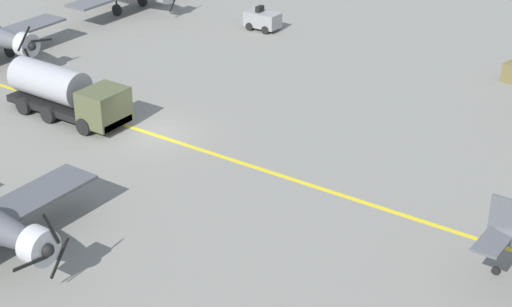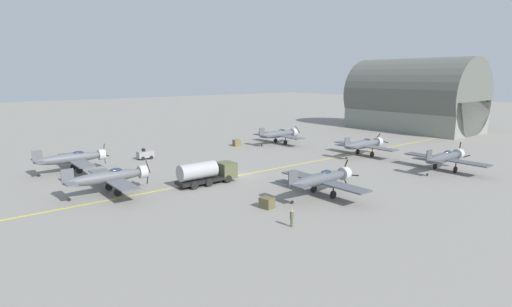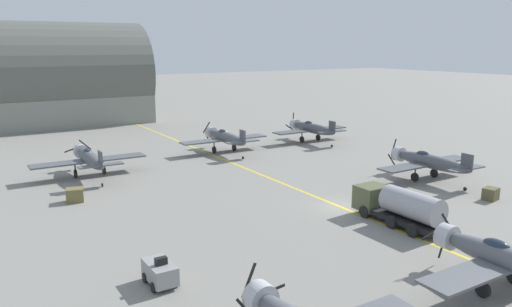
{
  "view_description": "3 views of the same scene",
  "coord_description": "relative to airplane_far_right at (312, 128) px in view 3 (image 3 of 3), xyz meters",
  "views": [
    {
      "loc": [
        32.15,
        29.58,
        20.46
      ],
      "look_at": [
        4.42,
        10.23,
        3.52
      ],
      "focal_mm": 60.0,
      "sensor_mm": 36.0,
      "label": 1
    },
    {
      "loc": [
        43.67,
        -31.22,
        13.67
      ],
      "look_at": [
        0.56,
        2.94,
        2.89
      ],
      "focal_mm": 28.0,
      "sensor_mm": 36.0,
      "label": 2
    },
    {
      "loc": [
        -28.15,
        -31.4,
        13.84
      ],
      "look_at": [
        -3.64,
        8.31,
        3.69
      ],
      "focal_mm": 35.0,
      "sensor_mm": 36.0,
      "label": 3
    }
  ],
  "objects": [
    {
      "name": "ground_plane",
      "position": [
        -16.38,
        -25.28,
        -2.01
      ],
      "size": [
        400.0,
        400.0,
        0.0
      ],
      "primitive_type": "plane",
      "color": "gray"
    },
    {
      "name": "taxiway_stripe",
      "position": [
        -16.38,
        -25.28,
        -2.01
      ],
      "size": [
        0.3,
        160.0,
        0.01
      ],
      "primitive_type": "cube",
      "color": "yellow",
      "rests_on": "ground"
    },
    {
      "name": "airplane_far_right",
      "position": [
        0.0,
        0.0,
        0.0
      ],
      "size": [
        12.0,
        9.98,
        3.8
      ],
      "rotation": [
        0.0,
        0.0,
        -0.13
      ],
      "color": "#494B50",
      "rests_on": "ground"
    },
    {
      "name": "airplane_near_center",
      "position": [
        -18.73,
        -41.89,
        0.0
      ],
      "size": [
        12.0,
        9.98,
        3.65
      ],
      "rotation": [
        0.0,
        0.0,
        0.24
      ],
      "color": "#56595E",
      "rests_on": "ground"
    },
    {
      "name": "airplane_mid_right",
      "position": [
        -2.73,
        -23.14,
        0.0
      ],
      "size": [
        12.0,
        9.98,
        3.71
      ],
      "rotation": [
        0.0,
        0.0,
        0.29
      ],
      "color": "#4C4F54",
      "rests_on": "ground"
    },
    {
      "name": "airplane_far_left",
      "position": [
        -32.41,
        -3.21,
        0.0
      ],
      "size": [
        12.0,
        9.98,
        3.65
      ],
      "rotation": [
        0.0,
        0.0,
        -0.25
      ],
      "color": "#525459",
      "rests_on": "ground"
    },
    {
      "name": "airplane_far_center",
      "position": [
        -14.2,
        0.11,
        0.0
      ],
      "size": [
        12.0,
        9.98,
        3.65
      ],
      "rotation": [
        0.0,
        0.0,
        0.28
      ],
      "color": "#53565B",
      "rests_on": "ground"
    },
    {
      "name": "fuel_tanker",
      "position": [
        -15.34,
        -30.72,
        -0.5
      ],
      "size": [
        2.67,
        8.0,
        2.98
      ],
      "color": "black",
      "rests_on": "ground"
    },
    {
      "name": "tow_tractor",
      "position": [
        -35.07,
        -30.59,
        -1.22
      ],
      "size": [
        1.57,
        2.6,
        1.79
      ],
      "color": "gray",
      "rests_on": "ground"
    },
    {
      "name": "supply_crate_by_tanker",
      "position": [
        -3.34,
        -30.78,
        -1.45
      ],
      "size": [
        1.54,
        1.36,
        1.12
      ],
      "primitive_type": "cube",
      "rotation": [
        0.0,
        0.0,
        0.19
      ],
      "color": "brown",
      "rests_on": "ground"
    },
    {
      "name": "supply_crate_mid_lane",
      "position": [
        -35.8,
        -11.37,
        -1.39
      ],
      "size": [
        1.71,
        1.53,
        1.24
      ],
      "primitive_type": "cube",
      "rotation": [
        0.0,
        0.0,
        -0.22
      ],
      "color": "brown",
      "rests_on": "ground"
    },
    {
      "name": "hangar",
      "position": [
        -27.7,
        38.06,
        5.37
      ],
      "size": [
        30.01,
        18.34,
        18.34
      ],
      "color": "gray",
      "rests_on": "ground"
    }
  ]
}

